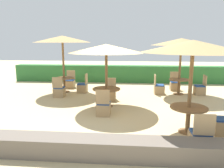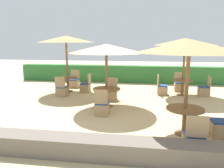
# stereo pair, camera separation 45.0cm
# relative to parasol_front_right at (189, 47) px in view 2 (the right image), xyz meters

# --- Properties ---
(ground_plane) EXTENTS (40.00, 40.00, 0.00)m
(ground_plane) POSITION_rel_parasol_front_right_xyz_m (-2.29, 1.56, -2.35)
(ground_plane) COLOR #C6B284
(hedge_row) EXTENTS (13.00, 0.70, 1.02)m
(hedge_row) POSITION_rel_parasol_front_right_xyz_m (-2.29, 7.48, -1.84)
(hedge_row) COLOR #2D6B33
(hedge_row) RESTS_ON ground_plane
(stone_border) EXTENTS (10.00, 0.56, 0.43)m
(stone_border) POSITION_rel_parasol_front_right_xyz_m (-2.29, -1.53, -2.13)
(stone_border) COLOR #6B6056
(stone_border) RESTS_ON ground_plane
(parasol_front_right) EXTENTS (2.71, 2.71, 2.52)m
(parasol_front_right) POSITION_rel_parasol_front_right_xyz_m (0.00, 0.00, 0.00)
(parasol_front_right) COLOR brown
(parasol_front_right) RESTS_ON ground_plane
(round_table_front_right) EXTENTS (1.00, 1.00, 0.73)m
(round_table_front_right) POSITION_rel_parasol_front_right_xyz_m (0.00, 0.00, -1.79)
(round_table_front_right) COLOR brown
(round_table_front_right) RESTS_ON ground_plane
(patio_chair_front_right_east) EXTENTS (0.46, 0.46, 0.93)m
(patio_chair_front_right_east) POSITION_rel_parasol_front_right_xyz_m (0.91, -0.03, -2.08)
(patio_chair_front_right_east) COLOR tan
(patio_chair_front_right_east) RESTS_ON ground_plane
(patio_chair_front_right_south) EXTENTS (0.46, 0.46, 0.93)m
(patio_chair_front_right_south) POSITION_rel_parasol_front_right_xyz_m (0.03, -1.01, -2.08)
(patio_chair_front_right_south) COLOR tan
(patio_chair_front_right_south) RESTS_ON ground_plane
(parasol_back_right) EXTENTS (2.76, 2.76, 2.62)m
(parasol_back_right) POSITION_rel_parasol_front_right_xyz_m (0.68, 4.50, 0.10)
(parasol_back_right) COLOR brown
(parasol_back_right) RESTS_ON ground_plane
(round_table_back_right) EXTENTS (0.94, 0.94, 0.73)m
(round_table_back_right) POSITION_rel_parasol_front_right_xyz_m (0.68, 4.50, -1.80)
(round_table_back_right) COLOR brown
(round_table_back_right) RESTS_ON ground_plane
(patio_chair_back_right_west) EXTENTS (0.46, 0.46, 0.93)m
(patio_chair_back_right_west) POSITION_rel_parasol_front_right_xyz_m (-0.24, 4.49, -2.08)
(patio_chair_back_right_west) COLOR tan
(patio_chair_back_right_west) RESTS_ON ground_plane
(patio_chair_back_right_east) EXTENTS (0.46, 0.46, 0.93)m
(patio_chair_back_right_east) POSITION_rel_parasol_front_right_xyz_m (1.66, 4.47, -2.08)
(patio_chair_back_right_east) COLOR tan
(patio_chair_back_right_east) RESTS_ON ground_plane
(patio_chair_back_right_north) EXTENTS (0.46, 0.46, 0.93)m
(patio_chair_back_right_north) POSITION_rel_parasol_front_right_xyz_m (0.67, 5.38, -2.08)
(patio_chair_back_right_north) COLOR tan
(patio_chair_back_right_north) RESTS_ON ground_plane
(parasol_center) EXTENTS (2.78, 2.78, 2.38)m
(parasol_center) POSITION_rel_parasol_front_right_xyz_m (-2.51, 2.22, -0.14)
(parasol_center) COLOR brown
(parasol_center) RESTS_ON ground_plane
(round_table_center) EXTENTS (1.06, 1.06, 0.71)m
(round_table_center) POSITION_rel_parasol_front_right_xyz_m (-2.51, 2.22, -1.79)
(round_table_center) COLOR brown
(round_table_center) RESTS_ON ground_plane
(patio_chair_center_south) EXTENTS (0.46, 0.46, 0.93)m
(patio_chair_center_south) POSITION_rel_parasol_front_right_xyz_m (-2.49, 1.19, -2.08)
(patio_chair_center_south) COLOR tan
(patio_chair_center_south) RESTS_ON ground_plane
(patio_chair_center_north) EXTENTS (0.46, 0.46, 0.93)m
(patio_chair_center_north) POSITION_rel_parasol_front_right_xyz_m (-2.45, 3.16, -2.08)
(patio_chair_center_north) COLOR tan
(patio_chair_center_north) RESTS_ON ground_plane
(parasol_back_left) EXTENTS (2.73, 2.73, 2.74)m
(parasol_back_left) POSITION_rel_parasol_front_right_xyz_m (-4.86, 4.48, 0.22)
(parasol_back_left) COLOR brown
(parasol_back_left) RESTS_ON ground_plane
(round_table_back_left) EXTENTS (0.95, 0.95, 0.72)m
(round_table_back_left) POSITION_rel_parasol_front_right_xyz_m (-4.86, 4.48, -1.81)
(round_table_back_left) COLOR brown
(round_table_back_left) RESTS_ON ground_plane
(patio_chair_back_left_east) EXTENTS (0.46, 0.46, 0.93)m
(patio_chair_back_left_east) POSITION_rel_parasol_front_right_xyz_m (-3.94, 4.46, -2.08)
(patio_chair_back_left_east) COLOR tan
(patio_chair_back_left_east) RESTS_ON ground_plane
(patio_chair_back_left_south) EXTENTS (0.46, 0.46, 0.93)m
(patio_chair_back_left_south) POSITION_rel_parasol_front_right_xyz_m (-4.81, 3.51, -2.08)
(patio_chair_back_left_south) COLOR tan
(patio_chair_back_left_south) RESTS_ON ground_plane
(patio_chair_back_left_north) EXTENTS (0.46, 0.46, 0.93)m
(patio_chair_back_left_north) POSITION_rel_parasol_front_right_xyz_m (-4.84, 5.45, -2.08)
(patio_chair_back_left_north) COLOR tan
(patio_chair_back_left_north) RESTS_ON ground_plane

